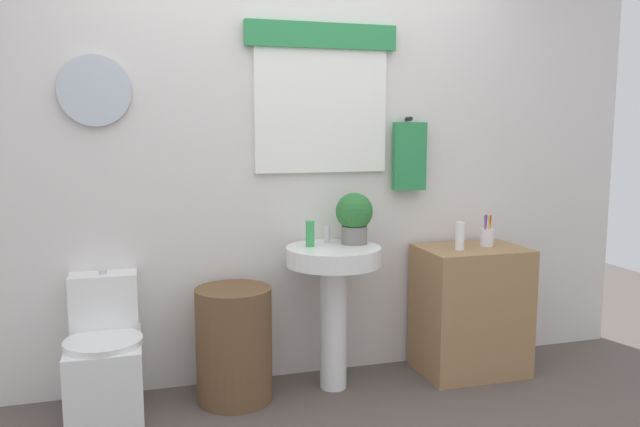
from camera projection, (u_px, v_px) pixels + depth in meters
back_wall at (290, 153)px, 3.57m from camera, size 4.40×0.18×2.60m
toilet at (105, 361)px, 3.17m from camera, size 0.38×0.51×0.72m
laundry_hamper at (234, 344)px, 3.32m from camera, size 0.40×0.40×0.61m
pedestal_sink at (333, 282)px, 3.43m from camera, size 0.52×0.52×0.81m
faucet at (327, 234)px, 3.51m from camera, size 0.03×0.03×0.10m
wooden_cabinet at (470, 310)px, 3.70m from camera, size 0.61×0.44×0.75m
soap_bottle at (310, 234)px, 3.41m from camera, size 0.05×0.05×0.14m
potted_plant at (354, 216)px, 3.48m from camera, size 0.21×0.21×0.29m
lotion_bottle at (460, 236)px, 3.57m from camera, size 0.05×0.05×0.16m
toothbrush_cup at (487, 237)px, 3.69m from camera, size 0.08×0.08×0.19m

